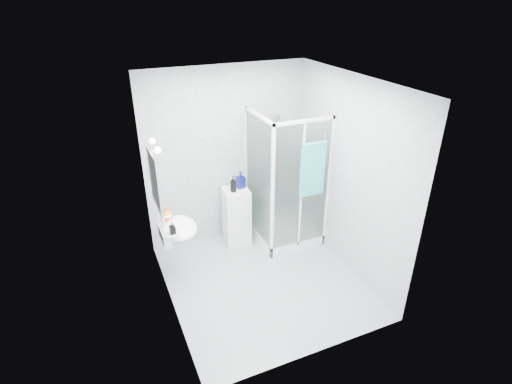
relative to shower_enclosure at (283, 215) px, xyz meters
name	(u,v)px	position (x,y,z in m)	size (l,w,h in m)	color
room	(264,194)	(-0.67, -0.77, 0.85)	(2.40, 2.60, 2.60)	silver
shower_enclosure	(283,215)	(0.00, 0.00, 0.00)	(0.90, 0.95, 2.00)	white
wall_basin	(177,229)	(-1.66, -0.32, 0.35)	(0.46, 0.56, 0.35)	white
mirror	(154,181)	(-1.85, -0.32, 1.05)	(0.02, 0.60, 0.70)	white
vanity_lights	(154,146)	(-1.80, -0.32, 1.47)	(0.10, 0.40, 0.08)	silver
wall_hooks	(210,139)	(-0.92, 0.49, 1.17)	(0.23, 0.06, 0.03)	silver
storage_cabinet	(237,216)	(-0.64, 0.26, -0.01)	(0.39, 0.40, 0.88)	white
hand_towel	(313,168)	(0.21, -0.40, 0.89)	(0.36, 0.05, 0.77)	#2DABAB
shampoo_bottle_a	(233,184)	(-0.70, 0.21, 0.55)	(0.09, 0.09, 0.24)	black
shampoo_bottle_b	(240,180)	(-0.55, 0.30, 0.56)	(0.11, 0.12, 0.25)	#0F125B
soap_dispenser_orange	(166,214)	(-1.74, -0.17, 0.51)	(0.15, 0.15, 0.19)	orange
soap_dispenser_black	(172,228)	(-1.74, -0.51, 0.49)	(0.07, 0.07, 0.15)	black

